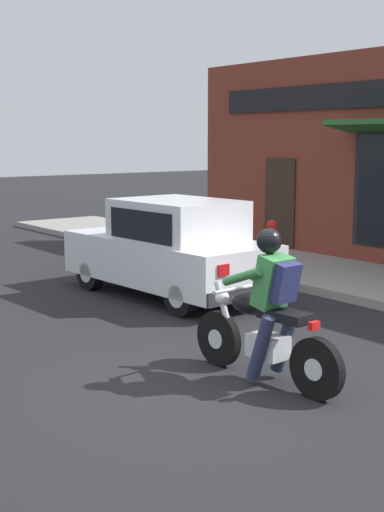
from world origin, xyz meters
name	(u,v)px	position (x,y,z in m)	size (l,w,h in m)	color
ground_plane	(216,387)	(0.00, 0.00, 0.00)	(80.00, 80.00, 0.00)	black
sidewalk_curb	(338,276)	(5.33, 3.00, 0.07)	(2.60, 22.00, 0.14)	gray
motorcycle_with_rider	(267,319)	(0.53, -0.18, 0.68)	(0.57, 2.02, 1.62)	black
car_hatchback	(170,249)	(2.15, 3.76, 0.77)	(1.82, 3.85, 1.57)	black
fire_hydrant	(272,243)	(4.81, 4.19, 0.57)	(0.36, 0.24, 0.88)	red
trash_bin	(157,224)	(4.52, 7.53, 0.64)	(0.56, 0.56, 0.98)	#23512D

